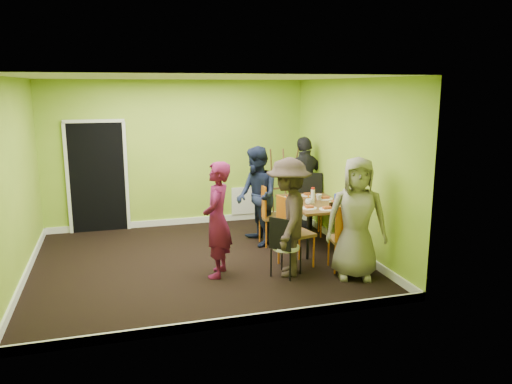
{
  "coord_description": "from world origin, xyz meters",
  "views": [
    {
      "loc": [
        -1.2,
        -7.32,
        2.67
      ],
      "look_at": [
        0.92,
        0.0,
        1.05
      ],
      "focal_mm": 35.0,
      "sensor_mm": 36.0,
      "label": 1
    }
  ],
  "objects_px": {
    "dining_table": "(314,205)",
    "chair_left_near": "(291,228)",
    "chair_back_end": "(310,191)",
    "easel": "(283,186)",
    "orange_bottle": "(308,197)",
    "person_back_end": "(305,183)",
    "blue_bottle": "(337,200)",
    "person_front_end": "(356,218)",
    "chair_front_end": "(346,234)",
    "person_left_near": "(289,217)",
    "person_left_far": "(257,196)",
    "thermos": "(313,196)",
    "person_standing": "(217,220)",
    "chair_left_far": "(268,211)",
    "chair_bentwood": "(284,244)"
  },
  "relations": [
    {
      "from": "person_left_far",
      "to": "person_left_near",
      "type": "bearing_deg",
      "value": -1.99
    },
    {
      "from": "person_back_end",
      "to": "orange_bottle",
      "type": "bearing_deg",
      "value": 57.23
    },
    {
      "from": "easel",
      "to": "thermos",
      "type": "xyz_separation_m",
      "value": [
        0.02,
        -1.47,
        0.12
      ]
    },
    {
      "from": "chair_left_near",
      "to": "chair_front_end",
      "type": "bearing_deg",
      "value": 47.03
    },
    {
      "from": "blue_bottle",
      "to": "person_back_end",
      "type": "distance_m",
      "value": 1.28
    },
    {
      "from": "chair_left_near",
      "to": "person_front_end",
      "type": "bearing_deg",
      "value": 35.18
    },
    {
      "from": "chair_left_near",
      "to": "easel",
      "type": "xyz_separation_m",
      "value": [
        0.68,
        2.36,
        0.14
      ]
    },
    {
      "from": "easel",
      "to": "thermos",
      "type": "height_order",
      "value": "easel"
    },
    {
      "from": "chair_left_near",
      "to": "person_standing",
      "type": "height_order",
      "value": "person_standing"
    },
    {
      "from": "chair_front_end",
      "to": "thermos",
      "type": "bearing_deg",
      "value": 98.5
    },
    {
      "from": "person_left_far",
      "to": "chair_left_near",
      "type": "bearing_deg",
      "value": 5.26
    },
    {
      "from": "chair_left_near",
      "to": "chair_back_end",
      "type": "distance_m",
      "value": 1.92
    },
    {
      "from": "dining_table",
      "to": "easel",
      "type": "bearing_deg",
      "value": 93.09
    },
    {
      "from": "easel",
      "to": "person_standing",
      "type": "bearing_deg",
      "value": -127.11
    },
    {
      "from": "chair_bentwood",
      "to": "person_front_end",
      "type": "relative_size",
      "value": 0.51
    },
    {
      "from": "easel",
      "to": "person_back_end",
      "type": "relative_size",
      "value": 0.86
    },
    {
      "from": "chair_front_end",
      "to": "person_left_far",
      "type": "distance_m",
      "value": 1.86
    },
    {
      "from": "chair_left_near",
      "to": "orange_bottle",
      "type": "distance_m",
      "value": 1.39
    },
    {
      "from": "dining_table",
      "to": "chair_left_far",
      "type": "relative_size",
      "value": 1.43
    },
    {
      "from": "chair_back_end",
      "to": "easel",
      "type": "bearing_deg",
      "value": -51.03
    },
    {
      "from": "orange_bottle",
      "to": "person_back_end",
      "type": "xyz_separation_m",
      "value": [
        0.21,
        0.71,
        0.1
      ]
    },
    {
      "from": "person_left_far",
      "to": "person_front_end",
      "type": "bearing_deg",
      "value": 22.74
    },
    {
      "from": "dining_table",
      "to": "chair_front_end",
      "type": "xyz_separation_m",
      "value": [
        -0.06,
        -1.33,
        -0.13
      ]
    },
    {
      "from": "dining_table",
      "to": "blue_bottle",
      "type": "bearing_deg",
      "value": -53.67
    },
    {
      "from": "chair_back_end",
      "to": "person_back_end",
      "type": "xyz_separation_m",
      "value": [
        -0.02,
        0.22,
        0.1
      ]
    },
    {
      "from": "chair_left_far",
      "to": "easel",
      "type": "distance_m",
      "value": 1.4
    },
    {
      "from": "person_standing",
      "to": "person_front_end",
      "type": "height_order",
      "value": "person_front_end"
    },
    {
      "from": "dining_table",
      "to": "person_left_near",
      "type": "xyz_separation_m",
      "value": [
        -0.9,
        -1.21,
        0.16
      ]
    },
    {
      "from": "chair_bentwood",
      "to": "person_left_near",
      "type": "xyz_separation_m",
      "value": [
        0.09,
        0.08,
        0.36
      ]
    },
    {
      "from": "chair_left_far",
      "to": "person_front_end",
      "type": "relative_size",
      "value": 0.6
    },
    {
      "from": "chair_front_end",
      "to": "person_left_near",
      "type": "relative_size",
      "value": 0.59
    },
    {
      "from": "easel",
      "to": "person_front_end",
      "type": "distance_m",
      "value": 3.0
    },
    {
      "from": "person_left_far",
      "to": "blue_bottle",
      "type": "bearing_deg",
      "value": 59.29
    },
    {
      "from": "orange_bottle",
      "to": "person_standing",
      "type": "height_order",
      "value": "person_standing"
    },
    {
      "from": "person_left_near",
      "to": "chair_front_end",
      "type": "bearing_deg",
      "value": 104.5
    },
    {
      "from": "dining_table",
      "to": "person_left_near",
      "type": "height_order",
      "value": "person_left_near"
    },
    {
      "from": "chair_left_far",
      "to": "blue_bottle",
      "type": "bearing_deg",
      "value": 60.8
    },
    {
      "from": "chair_back_end",
      "to": "person_front_end",
      "type": "xyz_separation_m",
      "value": [
        -0.23,
        -2.3,
        0.08
      ]
    },
    {
      "from": "easel",
      "to": "blue_bottle",
      "type": "height_order",
      "value": "easel"
    },
    {
      "from": "blue_bottle",
      "to": "person_front_end",
      "type": "distance_m",
      "value": 1.27
    },
    {
      "from": "person_left_near",
      "to": "person_back_end",
      "type": "relative_size",
      "value": 0.96
    },
    {
      "from": "dining_table",
      "to": "chair_left_near",
      "type": "relative_size",
      "value": 1.38
    },
    {
      "from": "chair_back_end",
      "to": "blue_bottle",
      "type": "xyz_separation_m",
      "value": [
        0.05,
        -1.06,
        0.06
      ]
    },
    {
      "from": "person_back_end",
      "to": "person_front_end",
      "type": "bearing_deg",
      "value": 68.48
    },
    {
      "from": "blue_bottle",
      "to": "person_back_end",
      "type": "xyz_separation_m",
      "value": [
        -0.06,
        1.27,
        0.04
      ]
    },
    {
      "from": "orange_bottle",
      "to": "person_back_end",
      "type": "relative_size",
      "value": 0.04
    },
    {
      "from": "chair_left_far",
      "to": "blue_bottle",
      "type": "height_order",
      "value": "chair_left_far"
    },
    {
      "from": "person_back_end",
      "to": "blue_bottle",
      "type": "bearing_deg",
      "value": 76.18
    },
    {
      "from": "blue_bottle",
      "to": "person_standing",
      "type": "height_order",
      "value": "person_standing"
    },
    {
      "from": "chair_bentwood",
      "to": "person_standing",
      "type": "height_order",
      "value": "person_standing"
    }
  ]
}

